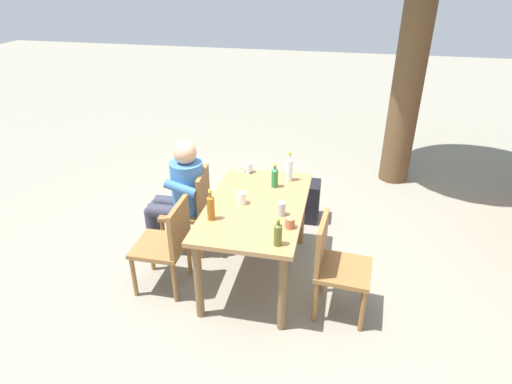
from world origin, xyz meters
TOP-DOWN VIEW (x-y plane):
  - ground_plane at (0.00, 0.00)m, footprint 24.00×24.00m
  - dining_table at (0.00, 0.00)m, footprint 1.42×0.85m
  - chair_near_left at (-0.33, -0.73)m, footprint 0.48×0.48m
  - chair_near_right at (0.32, -0.73)m, footprint 0.44×0.44m
  - chair_far_right at (0.31, 0.73)m, footprint 0.47×0.47m
  - person_in_white_shirt at (-0.32, -0.83)m, footprint 0.47×0.62m
  - bottle_olive at (0.57, 0.29)m, footprint 0.06×0.06m
  - bottle_amber at (0.32, -0.31)m, footprint 0.06×0.06m
  - bottle_green at (-0.36, 0.10)m, footprint 0.06×0.06m
  - bottle_clear at (-0.53, 0.22)m, footprint 0.06×0.06m
  - cup_terracotta at (0.32, 0.34)m, footprint 0.08×0.08m
  - cup_white at (0.01, -0.13)m, footprint 0.08×0.08m
  - cup_steel at (0.14, 0.25)m, footprint 0.07×0.07m
  - cup_glass at (-0.62, -0.21)m, footprint 0.07×0.07m
  - table_knife at (-0.63, -0.27)m, footprint 0.09×0.24m
  - backpack_by_near_side at (-1.14, 0.41)m, footprint 0.29×0.21m

SIDE VIEW (x-z plane):
  - ground_plane at x=0.00m, z-range 0.00..0.00m
  - backpack_by_near_side at x=-1.14m, z-range -0.01..0.46m
  - chair_near_left at x=-0.33m, z-range 0.05..0.92m
  - chair_near_right at x=0.32m, z-range 0.05..0.92m
  - chair_far_right at x=0.31m, z-range 0.05..0.92m
  - person_in_white_shirt at x=-0.32m, z-range 0.07..1.25m
  - dining_table at x=0.00m, z-range 0.28..1.06m
  - table_knife at x=-0.63m, z-range 0.78..0.79m
  - cup_terracotta at x=0.32m, z-range 0.78..0.86m
  - cup_glass at x=-0.62m, z-range 0.78..0.88m
  - cup_white at x=0.01m, z-range 0.78..0.89m
  - cup_steel at x=0.14m, z-range 0.78..0.90m
  - bottle_olive at x=0.57m, z-range 0.76..0.99m
  - bottle_green at x=-0.36m, z-range 0.76..1.00m
  - bottle_amber at x=0.32m, z-range 0.76..1.03m
  - bottle_clear at x=-0.53m, z-range 0.76..1.05m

